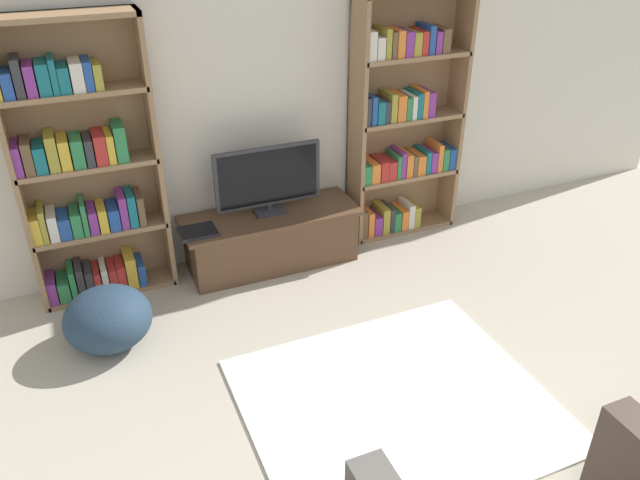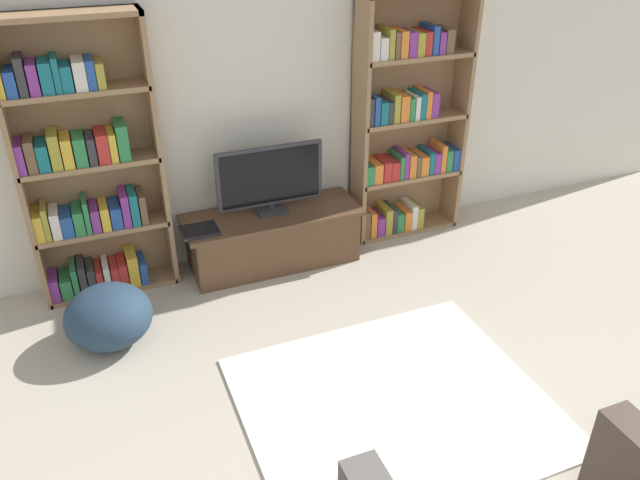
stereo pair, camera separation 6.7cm
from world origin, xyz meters
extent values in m
cube|color=silver|center=(0.00, 4.23, 1.30)|extent=(8.80, 0.06, 2.60)
cube|color=#93704C|center=(-1.84, 4.03, 1.05)|extent=(0.04, 0.30, 2.09)
cube|color=#93704C|center=(-0.88, 4.03, 1.05)|extent=(0.04, 0.30, 2.09)
cube|color=#93704C|center=(-1.36, 4.16, 1.05)|extent=(0.99, 0.04, 2.09)
cube|color=#93704C|center=(-1.36, 4.03, 2.07)|extent=(0.99, 0.30, 0.04)
cube|color=#93704C|center=(-1.36, 4.03, 0.02)|extent=(0.96, 0.30, 0.04)
cube|color=#7F338C|center=(-1.79, 4.02, 0.13)|extent=(0.07, 0.24, 0.18)
cube|color=#2D7F47|center=(-1.70, 4.02, 0.12)|extent=(0.08, 0.24, 0.16)
cube|color=#2D7F47|center=(-1.63, 4.02, 0.16)|extent=(0.04, 0.24, 0.24)
cube|color=#333338|center=(-1.58, 4.02, 0.16)|extent=(0.05, 0.24, 0.25)
cube|color=#333338|center=(-1.51, 4.02, 0.14)|extent=(0.06, 0.24, 0.21)
cube|color=#B72D28|center=(-1.46, 4.02, 0.13)|extent=(0.05, 0.24, 0.19)
cube|color=silver|center=(-1.40, 4.02, 0.14)|extent=(0.05, 0.24, 0.21)
cube|color=#B72D28|center=(-1.34, 4.02, 0.13)|extent=(0.06, 0.24, 0.19)
cube|color=#B72D28|center=(-1.28, 4.02, 0.14)|extent=(0.06, 0.24, 0.20)
cube|color=gold|center=(-1.20, 4.02, 0.16)|extent=(0.08, 0.24, 0.26)
cube|color=#234C99|center=(-1.13, 4.02, 0.13)|extent=(0.05, 0.24, 0.18)
cube|color=#93704C|center=(-1.36, 4.03, 0.54)|extent=(0.96, 0.30, 0.04)
cube|color=gold|center=(-1.79, 4.02, 0.66)|extent=(0.06, 0.24, 0.20)
cube|color=#9E9333|center=(-1.74, 4.02, 0.68)|extent=(0.04, 0.24, 0.25)
cube|color=silver|center=(-1.68, 4.02, 0.66)|extent=(0.06, 0.24, 0.20)
cube|color=#234C99|center=(-1.60, 4.02, 0.64)|extent=(0.08, 0.24, 0.16)
cube|color=#2D7F47|center=(-1.52, 4.02, 0.65)|extent=(0.07, 0.24, 0.18)
cube|color=#2D7F47|center=(-1.46, 4.02, 0.68)|extent=(0.04, 0.24, 0.25)
cube|color=#7F338C|center=(-1.40, 4.02, 0.65)|extent=(0.06, 0.24, 0.18)
cube|color=gold|center=(-1.33, 4.02, 0.65)|extent=(0.06, 0.24, 0.18)
cube|color=#234C99|center=(-1.26, 4.02, 0.64)|extent=(0.08, 0.24, 0.17)
cube|color=#7F338C|center=(-1.18, 4.02, 0.68)|extent=(0.05, 0.24, 0.25)
cube|color=#196B75|center=(-1.12, 4.02, 0.68)|extent=(0.06, 0.24, 0.25)
cube|color=brown|center=(-1.06, 4.02, 0.67)|extent=(0.05, 0.24, 0.23)
cube|color=#93704C|center=(-1.36, 4.03, 1.06)|extent=(0.96, 0.30, 0.04)
cube|color=#7F338C|center=(-1.79, 4.02, 1.19)|extent=(0.05, 0.24, 0.21)
cube|color=brown|center=(-1.73, 4.02, 1.19)|extent=(0.06, 0.24, 0.23)
cube|color=#196B75|center=(-1.65, 4.02, 1.17)|extent=(0.07, 0.24, 0.19)
cube|color=#9E9333|center=(-1.57, 4.02, 1.21)|extent=(0.07, 0.24, 0.25)
cube|color=gold|center=(-1.50, 4.02, 1.19)|extent=(0.07, 0.24, 0.21)
cube|color=#2D7F47|center=(-1.41, 4.02, 1.18)|extent=(0.08, 0.24, 0.20)
cube|color=#333338|center=(-1.34, 4.02, 1.18)|extent=(0.05, 0.24, 0.19)
cube|color=#B72D28|center=(-1.26, 4.02, 1.19)|extent=(0.08, 0.24, 0.21)
cube|color=gold|center=(-1.19, 4.02, 1.18)|extent=(0.05, 0.24, 0.21)
cube|color=#2D7F47|center=(-1.12, 4.02, 1.21)|extent=(0.08, 0.24, 0.26)
cube|color=#93704C|center=(-1.36, 4.03, 1.59)|extent=(0.96, 0.30, 0.04)
cube|color=#234C99|center=(-1.74, 4.02, 1.69)|extent=(0.07, 0.24, 0.17)
cube|color=#333338|center=(-1.67, 4.02, 1.73)|extent=(0.05, 0.24, 0.25)
cube|color=#7F338C|center=(-1.60, 4.02, 1.70)|extent=(0.06, 0.24, 0.20)
cube|color=#196B75|center=(-1.53, 4.02, 1.71)|extent=(0.08, 0.24, 0.20)
cube|color=#196B75|center=(-1.46, 4.02, 1.72)|extent=(0.04, 0.24, 0.23)
cube|color=#196B75|center=(-1.40, 4.02, 1.69)|extent=(0.07, 0.24, 0.17)
cube|color=silver|center=(-1.32, 4.02, 1.70)|extent=(0.08, 0.24, 0.19)
cube|color=#234C99|center=(-1.25, 4.02, 1.70)|extent=(0.05, 0.24, 0.19)
cube|color=#9E9333|center=(-1.19, 4.02, 1.69)|extent=(0.05, 0.24, 0.17)
cube|color=#93704C|center=(0.76, 4.03, 1.05)|extent=(0.04, 0.30, 2.09)
cube|color=#93704C|center=(1.72, 4.03, 1.05)|extent=(0.04, 0.30, 2.09)
cube|color=#93704C|center=(1.24, 4.16, 1.05)|extent=(0.99, 0.04, 2.09)
cube|color=#93704C|center=(1.24, 4.03, 0.02)|extent=(0.96, 0.30, 0.04)
cube|color=brown|center=(0.81, 4.02, 0.16)|extent=(0.06, 0.24, 0.26)
cube|color=orange|center=(0.88, 4.02, 0.15)|extent=(0.06, 0.24, 0.23)
cube|color=#7F338C|center=(0.95, 4.02, 0.12)|extent=(0.08, 0.24, 0.18)
cube|color=#9E9333|center=(1.03, 4.02, 0.16)|extent=(0.07, 0.24, 0.24)
cube|color=#333338|center=(1.09, 4.02, 0.15)|extent=(0.04, 0.24, 0.23)
cube|color=#2D7F47|center=(1.15, 4.02, 0.13)|extent=(0.07, 0.24, 0.18)
cube|color=orange|center=(1.22, 4.02, 0.13)|extent=(0.07, 0.24, 0.19)
cube|color=silver|center=(1.29, 4.02, 0.15)|extent=(0.06, 0.24, 0.23)
cube|color=#9E9333|center=(1.35, 4.02, 0.14)|extent=(0.06, 0.24, 0.20)
cube|color=#93704C|center=(1.24, 4.03, 0.54)|extent=(0.96, 0.30, 0.04)
cube|color=#2D7F47|center=(0.82, 4.02, 0.64)|extent=(0.08, 0.24, 0.17)
cube|color=orange|center=(0.90, 4.02, 0.65)|extent=(0.08, 0.24, 0.17)
cube|color=#B72D28|center=(0.98, 4.02, 0.65)|extent=(0.07, 0.24, 0.18)
cube|color=#B72D28|center=(1.06, 4.02, 0.64)|extent=(0.08, 0.24, 0.17)
cube|color=#2D7F47|center=(1.12, 4.02, 0.66)|extent=(0.04, 0.24, 0.21)
cube|color=#7F338C|center=(1.17, 4.02, 0.68)|extent=(0.04, 0.24, 0.23)
cube|color=orange|center=(1.23, 4.02, 0.66)|extent=(0.06, 0.24, 0.21)
cube|color=brown|center=(1.28, 4.02, 0.65)|extent=(0.04, 0.24, 0.19)
cube|color=orange|center=(1.35, 4.02, 0.65)|extent=(0.08, 0.24, 0.18)
cube|color=#196B75|center=(1.42, 4.02, 0.66)|extent=(0.05, 0.24, 0.20)
cube|color=#7F338C|center=(1.48, 4.02, 0.65)|extent=(0.06, 0.24, 0.19)
cube|color=orange|center=(1.54, 4.02, 0.68)|extent=(0.05, 0.24, 0.25)
cube|color=#2D7F47|center=(1.60, 4.02, 0.66)|extent=(0.06, 0.24, 0.20)
cube|color=#234C99|center=(1.68, 4.02, 0.66)|extent=(0.08, 0.24, 0.19)
cube|color=#93704C|center=(1.24, 4.03, 1.06)|extent=(0.96, 0.30, 0.04)
cube|color=#333338|center=(0.80, 4.02, 1.20)|extent=(0.05, 0.24, 0.23)
cube|color=#234C99|center=(0.86, 4.02, 1.20)|extent=(0.05, 0.24, 0.23)
cube|color=#196B75|center=(0.92, 4.02, 1.17)|extent=(0.06, 0.24, 0.19)
cube|color=#333338|center=(0.98, 4.02, 1.17)|extent=(0.05, 0.24, 0.18)
cube|color=#9E9333|center=(1.04, 4.02, 1.20)|extent=(0.05, 0.24, 0.24)
cube|color=orange|center=(1.11, 4.02, 1.19)|extent=(0.08, 0.24, 0.22)
cube|color=#2D7F47|center=(1.18, 4.02, 1.18)|extent=(0.05, 0.24, 0.19)
cube|color=silver|center=(1.23, 4.02, 1.18)|extent=(0.04, 0.24, 0.20)
cube|color=#196B75|center=(1.28, 4.02, 1.19)|extent=(0.05, 0.24, 0.21)
cube|color=orange|center=(1.33, 4.02, 1.20)|extent=(0.05, 0.24, 0.23)
cube|color=#7F338C|center=(1.39, 4.02, 1.19)|extent=(0.07, 0.24, 0.21)
cube|color=#93704C|center=(1.24, 4.03, 1.59)|extent=(0.96, 0.30, 0.04)
cube|color=silver|center=(0.82, 4.02, 1.71)|extent=(0.07, 0.24, 0.22)
cube|color=silver|center=(0.89, 4.02, 1.69)|extent=(0.07, 0.24, 0.17)
cube|color=#9E9333|center=(0.96, 4.02, 1.72)|extent=(0.04, 0.24, 0.23)
cube|color=brown|center=(1.01, 4.02, 1.71)|extent=(0.04, 0.24, 0.20)
cube|color=orange|center=(1.07, 4.02, 1.71)|extent=(0.06, 0.24, 0.21)
cube|color=#7F338C|center=(1.14, 4.02, 1.70)|extent=(0.07, 0.24, 0.19)
cube|color=#9E9333|center=(1.21, 4.02, 1.70)|extent=(0.07, 0.24, 0.18)
cube|color=#B72D28|center=(1.28, 4.02, 1.70)|extent=(0.06, 0.24, 0.19)
cube|color=#234C99|center=(1.35, 4.02, 1.72)|extent=(0.05, 0.24, 0.22)
cube|color=#7F338C|center=(1.41, 4.02, 1.69)|extent=(0.06, 0.24, 0.17)
cube|color=brown|center=(1.48, 4.02, 1.70)|extent=(0.07, 0.24, 0.19)
cube|color=brown|center=(-0.06, 3.91, 0.21)|extent=(1.37, 0.50, 0.43)
cube|color=brown|center=(-0.06, 3.91, 0.45)|extent=(1.45, 0.53, 0.04)
cube|color=#2D2D33|center=(-0.06, 3.92, 0.48)|extent=(0.24, 0.16, 0.03)
cylinder|color=#2D2D33|center=(-0.06, 3.92, 0.52)|extent=(0.04, 0.04, 0.05)
cube|color=#2D2D33|center=(-0.06, 3.92, 0.79)|extent=(0.87, 0.04, 0.49)
cube|color=black|center=(-0.06, 3.90, 0.79)|extent=(0.81, 0.00, 0.44)
cube|color=#28282D|center=(-0.68, 3.82, 0.48)|extent=(0.28, 0.23, 0.02)
cube|color=black|center=(-0.68, 3.82, 0.49)|extent=(0.27, 0.22, 0.00)
cube|color=white|center=(0.10, 2.04, 0.01)|extent=(1.83, 1.59, 0.02)
ellipsoid|color=#23384C|center=(-1.44, 3.33, 0.21)|extent=(0.59, 0.59, 0.42)
camera|label=1|loc=(-1.45, -0.39, 2.79)|focal=35.00mm
camera|label=2|loc=(-1.39, -0.42, 2.79)|focal=35.00mm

